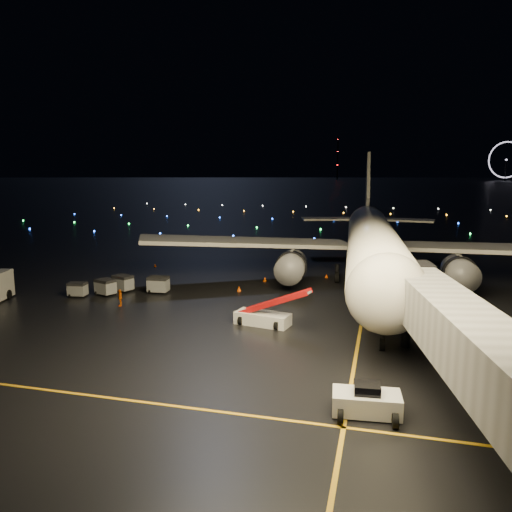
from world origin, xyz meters
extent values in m
plane|color=black|center=(0.00, 300.00, 0.00)|extent=(2000.00, 2000.00, 0.00)
cube|color=gold|center=(12.00, 15.00, 0.01)|extent=(0.25, 80.00, 0.02)
cube|color=gold|center=(-5.00, -10.00, 0.01)|extent=(60.00, 0.25, 0.02)
cube|color=silver|center=(13.07, -8.18, 0.88)|extent=(3.86, 2.27, 1.76)
imported|color=#EA5F09|center=(-11.42, 8.46, 0.84)|extent=(0.75, 1.06, 1.68)
cone|color=#FA4D01|center=(-1.81, 17.41, 0.27)|extent=(0.56, 0.56, 0.54)
cone|color=#FA4D01|center=(6.81, 26.97, 0.23)|extent=(0.50, 0.50, 0.47)
cone|color=#FA4D01|center=(-0.19, 22.99, 0.26)|extent=(0.55, 0.55, 0.53)
cone|color=#FA4D01|center=(-17.15, 28.02, 0.23)|extent=(0.49, 0.49, 0.45)
cylinder|color=black|center=(-60.00, 740.00, 32.00)|extent=(1.80, 1.80, 64.00)
cube|color=gray|center=(-10.11, 14.35, 0.91)|extent=(2.22, 1.62, 1.81)
cube|color=gray|center=(-14.32, 14.16, 0.89)|extent=(2.45, 2.07, 1.77)
cube|color=gray|center=(-15.22, 12.02, 0.87)|extent=(2.42, 2.06, 1.74)
cube|color=gray|center=(-17.70, 10.67, 0.77)|extent=(1.96, 1.49, 1.53)
camera|label=1|loc=(13.64, -34.48, 13.22)|focal=35.00mm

